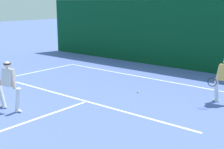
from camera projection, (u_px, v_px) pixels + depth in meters
The scene contains 5 objects.
court_line_baseline_far at pixel (152, 79), 13.73m from camera, with size 10.11×0.10×0.01m, color white.
court_line_service at pixel (87, 101), 10.64m from camera, with size 8.24×0.10×0.01m, color white.
player_near at pixel (8, 84), 9.62m from camera, with size 1.09×0.86×1.55m.
tennis_ball at pixel (138, 92), 11.65m from camera, with size 0.07×0.07×0.07m, color #D1E033.
back_fence_windscreen at pixel (183, 35), 15.41m from camera, with size 18.54×0.12×3.40m, color #084020.
Camera 1 is at (7.12, -0.77, 3.32)m, focal length 50.37 mm.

